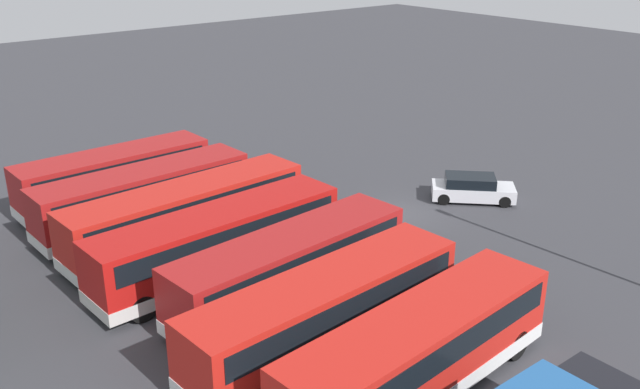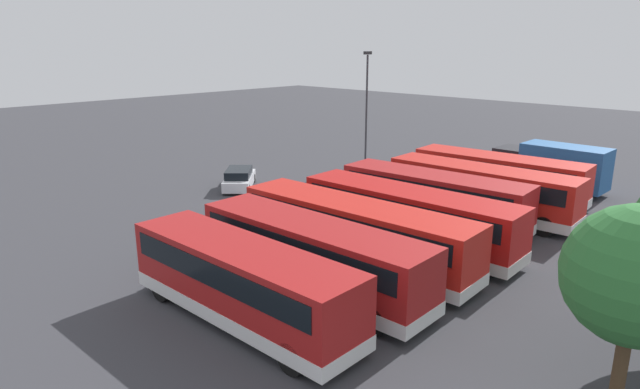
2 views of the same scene
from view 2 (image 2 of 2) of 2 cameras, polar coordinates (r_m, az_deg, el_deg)
name	(u,v)px [view 2 (image 2 of 2)]	position (r m, az deg, el deg)	size (l,w,h in m)	color
ground_plane	(269,204)	(34.96, -5.39, -0.96)	(140.00, 140.00, 0.00)	#38383D
bus_single_deck_near_end	(498,176)	(36.93, 18.15, 1.82)	(3.42, 11.05, 2.95)	red
bus_single_deck_second	(481,189)	(33.34, 16.50, 0.52)	(3.18, 11.26, 2.95)	red
bus_single_deck_third	(433,198)	(30.90, 11.77, -0.33)	(3.42, 10.83, 2.95)	#A51919
bus_single_deck_fourth	(408,216)	(27.37, 9.22, -2.28)	(3.09, 11.58, 2.95)	#B71411
bus_single_deck_fifth	(355,231)	(24.96, 3.70, -3.88)	(3.20, 12.03, 2.95)	red
bus_single_deck_sixth	(312,254)	(22.32, -0.83, -6.28)	(2.93, 10.98, 2.95)	#A51919
bus_single_deck_seventh	(242,281)	(20.17, -8.17, -8.93)	(2.81, 10.32, 2.95)	#A51919
box_truck_blue	(552,166)	(41.04, 23.10, 2.79)	(2.60, 7.52, 3.20)	#235999
car_hatchback_silver	(239,179)	(38.75, -8.45, 1.66)	(4.43, 4.38, 1.43)	silver
lamp_post_tall	(367,102)	(44.59, 4.90, 9.64)	(0.70, 0.30, 9.26)	#38383D
tree_midright	(636,276)	(15.69, 30.13, -7.39)	(3.58, 3.58, 6.19)	#4C3823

